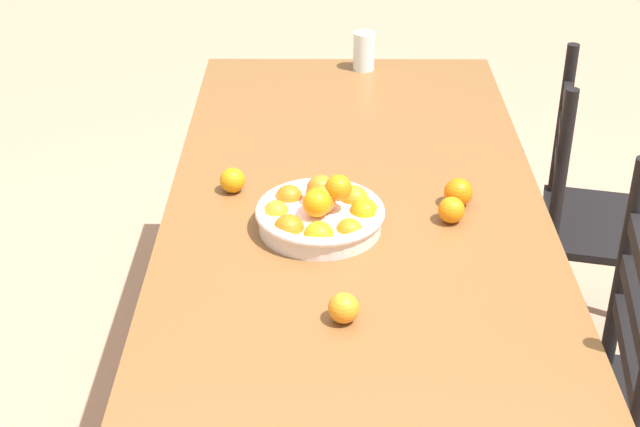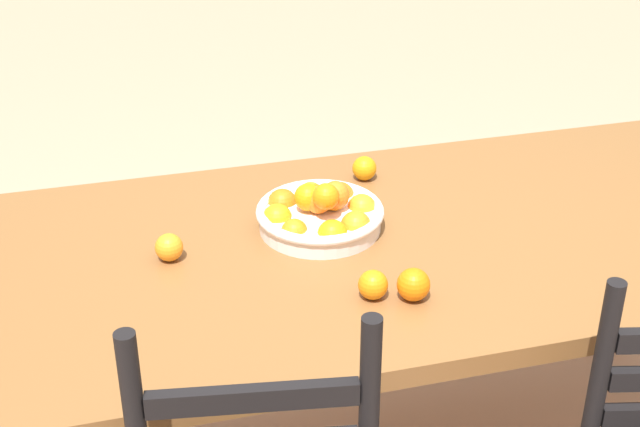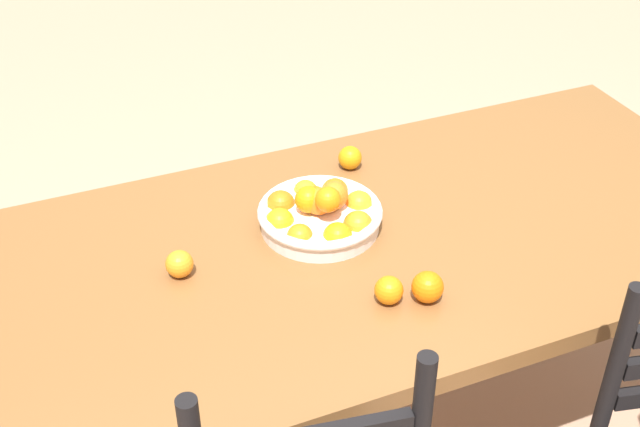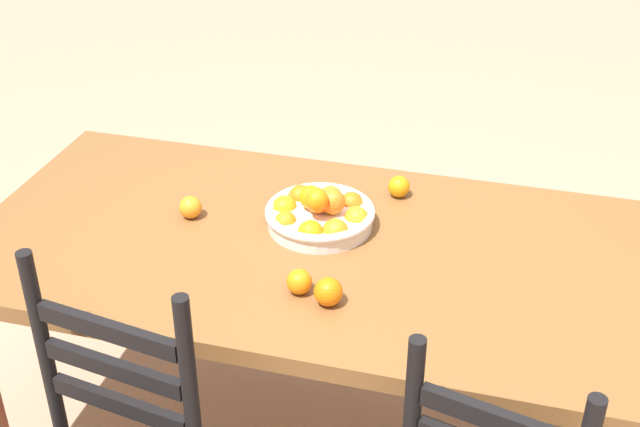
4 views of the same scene
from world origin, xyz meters
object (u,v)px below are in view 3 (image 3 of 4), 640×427
orange_loose_0 (179,264)px  orange_loose_2 (428,287)px  dining_table (367,265)px  fruit_bowl (321,213)px  orange_loose_3 (350,158)px  orange_loose_1 (389,290)px

orange_loose_0 → orange_loose_2: orange_loose_2 is taller
dining_table → orange_loose_2: size_ratio=28.64×
fruit_bowl → dining_table: bearing=135.1°
dining_table → orange_loose_3: orange_loose_3 is taller
fruit_bowl → orange_loose_3: size_ratio=4.77×
orange_loose_2 → dining_table: bearing=-84.3°
dining_table → orange_loose_2: bearing=95.7°
orange_loose_0 → orange_loose_2: (-0.47, 0.29, 0.00)m
orange_loose_1 → orange_loose_3: size_ratio=1.00×
orange_loose_0 → orange_loose_1: bearing=146.5°
orange_loose_3 → dining_table: bearing=73.5°
orange_loose_0 → orange_loose_1: (-0.39, 0.26, 0.00)m
orange_loose_1 → orange_loose_3: 0.55m
dining_table → orange_loose_0: orange_loose_0 is taller
orange_loose_0 → orange_loose_1: same height
dining_table → fruit_bowl: fruit_bowl is taller
orange_loose_0 → orange_loose_1: 0.47m
orange_loose_1 → dining_table: bearing=-103.9°
orange_loose_2 → orange_loose_3: size_ratio=1.11×
dining_table → orange_loose_1: size_ratio=31.77×
orange_loose_3 → orange_loose_2: bearing=83.2°
dining_table → orange_loose_3: bearing=-106.5°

